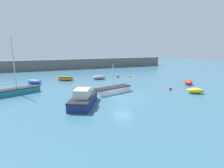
% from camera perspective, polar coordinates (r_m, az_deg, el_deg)
% --- Properties ---
extents(ground_plane, '(120.00, 120.00, 0.20)m').
position_cam_1_polar(ground_plane, '(22.60, 3.57, -4.59)').
color(ground_plane, '#38667F').
extents(harbor_breakwater, '(52.52, 2.49, 2.80)m').
position_cam_1_polar(harbor_breakwater, '(52.13, -10.62, 6.54)').
color(harbor_breakwater, '#66605B').
rests_on(harbor_breakwater, ground_plane).
extents(sailboat_tall_mast, '(5.96, 3.72, 7.55)m').
position_cam_1_polar(sailboat_tall_mast, '(27.16, -28.60, -1.93)').
color(sailboat_tall_mast, teal).
rests_on(sailboat_tall_mast, ground_plane).
extents(rowboat_with_red_cover, '(3.52, 2.58, 0.85)m').
position_cam_1_polar(rowboat_with_red_cover, '(34.47, -15.04, 1.81)').
color(rowboat_with_red_cover, orange).
rests_on(rowboat_with_red_cover, ground_plane).
extents(fishing_dinghy_green, '(2.43, 2.14, 0.79)m').
position_cam_1_polar(fishing_dinghy_green, '(26.89, 25.57, -1.96)').
color(fishing_dinghy_green, yellow).
rests_on(fishing_dinghy_green, ground_plane).
extents(rowboat_blue_near, '(2.72, 1.20, 0.77)m').
position_cam_1_polar(rowboat_blue_near, '(34.60, -4.30, 2.17)').
color(rowboat_blue_near, gray).
rests_on(rowboat_blue_near, ground_plane).
extents(dinghy_near_pier, '(1.72, 2.43, 0.80)m').
position_cam_1_polar(dinghy_near_pier, '(32.55, 23.64, 0.54)').
color(dinghy_near_pier, red).
rests_on(dinghy_near_pier, ground_plane).
extents(cabin_cruiser_white, '(4.36, 5.96, 1.92)m').
position_cam_1_polar(cabin_cruiser_white, '(19.74, -9.37, -4.86)').
color(cabin_cruiser_white, navy).
rests_on(cabin_cruiser_white, ground_plane).
extents(sailboat_twin_hulled, '(5.64, 3.05, 4.12)m').
position_cam_1_polar(sailboat_twin_hulled, '(24.55, 0.34, -1.87)').
color(sailboat_twin_hulled, white).
rests_on(sailboat_twin_hulled, ground_plane).
extents(open_tender_yellow, '(3.12, 3.02, 0.83)m').
position_cam_1_polar(open_tender_yellow, '(33.33, -24.01, 0.79)').
color(open_tender_yellow, '#2D56B7').
rests_on(open_tender_yellow, ground_plane).
extents(mooring_buoy_red, '(0.41, 0.41, 0.41)m').
position_cam_1_polar(mooring_buoy_red, '(27.60, 18.57, -1.44)').
color(mooring_buoy_red, red).
rests_on(mooring_buoy_red, ground_plane).
extents(mooring_buoy_pink, '(0.59, 0.59, 0.59)m').
position_cam_1_polar(mooring_buoy_pink, '(36.80, 1.90, 2.67)').
color(mooring_buoy_pink, '#EA668C').
rests_on(mooring_buoy_pink, ground_plane).
extents(mooring_buoy_yellow, '(0.45, 0.45, 0.45)m').
position_cam_1_polar(mooring_buoy_yellow, '(37.50, 5.83, 2.69)').
color(mooring_buoy_yellow, yellow).
rests_on(mooring_buoy_yellow, ground_plane).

